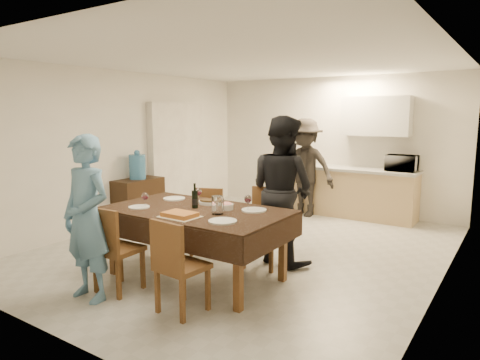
# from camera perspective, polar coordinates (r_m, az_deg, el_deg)

# --- Properties ---
(floor) EXTENTS (5.00, 6.00, 0.02)m
(floor) POSITION_cam_1_polar(r_m,az_deg,el_deg) (6.18, 1.19, -9.00)
(floor) COLOR #B4B3AF
(floor) RESTS_ON ground
(ceiling) EXTENTS (5.00, 6.00, 0.02)m
(ceiling) POSITION_cam_1_polar(r_m,az_deg,el_deg) (5.93, 1.27, 15.68)
(ceiling) COLOR white
(ceiling) RESTS_ON wall_back
(wall_back) EXTENTS (5.00, 0.02, 2.60)m
(wall_back) POSITION_cam_1_polar(r_m,az_deg,el_deg) (8.59, 12.09, 4.67)
(wall_back) COLOR white
(wall_back) RESTS_ON floor
(wall_front) EXTENTS (5.00, 0.02, 2.60)m
(wall_front) POSITION_cam_1_polar(r_m,az_deg,el_deg) (3.77, -24.10, -0.98)
(wall_front) COLOR white
(wall_front) RESTS_ON floor
(wall_left) EXTENTS (0.02, 6.00, 2.60)m
(wall_left) POSITION_cam_1_polar(r_m,az_deg,el_deg) (7.55, -15.02, 4.02)
(wall_left) COLOR white
(wall_left) RESTS_ON floor
(wall_right) EXTENTS (0.02, 6.00, 2.60)m
(wall_right) POSITION_cam_1_polar(r_m,az_deg,el_deg) (5.04, 25.95, 1.19)
(wall_right) COLOR white
(wall_right) RESTS_ON floor
(stub_partition) EXTENTS (0.15, 1.40, 2.10)m
(stub_partition) POSITION_cam_1_polar(r_m,az_deg,el_deg) (8.36, -8.40, 2.94)
(stub_partition) COLOR white
(stub_partition) RESTS_ON floor
(kitchen_base_cabinet) EXTENTS (2.20, 0.60, 0.86)m
(kitchen_base_cabinet) POSITION_cam_1_polar(r_m,az_deg,el_deg) (8.19, 14.96, -1.76)
(kitchen_base_cabinet) COLOR tan
(kitchen_base_cabinet) RESTS_ON floor
(kitchen_worktop) EXTENTS (2.24, 0.64, 0.05)m
(kitchen_worktop) POSITION_cam_1_polar(r_m,az_deg,el_deg) (8.12, 15.08, 1.39)
(kitchen_worktop) COLOR #9F9F9B
(kitchen_worktop) RESTS_ON kitchen_base_cabinet
(upper_cabinet) EXTENTS (1.20, 0.34, 0.70)m
(upper_cabinet) POSITION_cam_1_polar(r_m,az_deg,el_deg) (8.11, 17.71, 8.11)
(upper_cabinet) COLOR silver
(upper_cabinet) RESTS_ON wall_back
(dining_table) EXTENTS (2.09, 1.23, 0.81)m
(dining_table) POSITION_cam_1_polar(r_m,az_deg,el_deg) (4.92, -5.94, -4.32)
(dining_table) COLOR black
(dining_table) RESTS_ON floor
(chair_near_left) EXTENTS (0.44, 0.44, 0.51)m
(chair_near_left) POSITION_cam_1_polar(r_m,az_deg,el_deg) (4.72, -16.77, -7.80)
(chair_near_left) COLOR brown
(chair_near_left) RESTS_ON floor
(chair_near_right) EXTENTS (0.45, 0.45, 0.50)m
(chair_near_right) POSITION_cam_1_polar(r_m,az_deg,el_deg) (4.09, -8.55, -10.20)
(chair_near_right) COLOR brown
(chair_near_right) RESTS_ON floor
(chair_far_left) EXTENTS (0.52, 0.53, 0.47)m
(chair_far_left) POSITION_cam_1_polar(r_m,az_deg,el_deg) (5.76, -5.12, -4.85)
(chair_far_left) COLOR brown
(chair_far_left) RESTS_ON floor
(chair_far_right) EXTENTS (0.51, 0.51, 0.53)m
(chair_far_right) POSITION_cam_1_polar(r_m,az_deg,el_deg) (5.24, 2.55, -5.53)
(chair_far_right) COLOR brown
(chair_far_right) RESTS_ON floor
(console) EXTENTS (0.43, 0.86, 0.80)m
(console) POSITION_cam_1_polar(r_m,az_deg,el_deg) (7.55, -13.36, -2.84)
(console) COLOR black
(console) RESTS_ON floor
(water_jug) EXTENTS (0.28, 0.28, 0.42)m
(water_jug) POSITION_cam_1_polar(r_m,az_deg,el_deg) (7.45, -13.52, 1.72)
(water_jug) COLOR #448DCD
(water_jug) RESTS_ON console
(wine_bottle) EXTENTS (0.07, 0.07, 0.29)m
(wine_bottle) POSITION_cam_1_polar(r_m,az_deg,el_deg) (4.96, -6.05, -2.08)
(wine_bottle) COLOR black
(wine_bottle) RESTS_ON dining_table
(water_pitcher) EXTENTS (0.13, 0.13, 0.20)m
(water_pitcher) POSITION_cam_1_polar(r_m,az_deg,el_deg) (4.65, -3.02, -3.36)
(water_pitcher) COLOR white
(water_pitcher) RESTS_ON dining_table
(savoury_tart) EXTENTS (0.41, 0.31, 0.05)m
(savoury_tart) POSITION_cam_1_polar(r_m,az_deg,el_deg) (4.57, -8.03, -4.59)
(savoury_tart) COLOR #B17133
(savoury_tart) RESTS_ON dining_table
(salad_bowl) EXTENTS (0.17, 0.17, 0.07)m
(salad_bowl) POSITION_cam_1_polar(r_m,az_deg,el_deg) (4.87, -1.87, -3.58)
(salad_bowl) COLOR white
(salad_bowl) RESTS_ON dining_table
(mushroom_dish) EXTENTS (0.21, 0.21, 0.04)m
(mushroom_dish) POSITION_cam_1_polar(r_m,az_deg,el_deg) (5.16, -4.39, -3.06)
(mushroom_dish) COLOR white
(mushroom_dish) RESTS_ON dining_table
(wine_glass_a) EXTENTS (0.08, 0.08, 0.18)m
(wine_glass_a) POSITION_cam_1_polar(r_m,az_deg,el_deg) (5.09, -12.55, -2.60)
(wine_glass_a) COLOR white
(wine_glass_a) RESTS_ON dining_table
(wine_glass_b) EXTENTS (0.08, 0.08, 0.19)m
(wine_glass_b) POSITION_cam_1_polar(r_m,az_deg,el_deg) (4.78, 1.06, -3.08)
(wine_glass_b) COLOR white
(wine_glass_b) RESTS_ON dining_table
(wine_glass_c) EXTENTS (0.08, 0.08, 0.18)m
(wine_glass_c) POSITION_cam_1_polar(r_m,az_deg,el_deg) (5.25, -5.55, -2.05)
(wine_glass_c) COLOR white
(wine_glass_c) RESTS_ON dining_table
(plate_near_left) EXTENTS (0.24, 0.24, 0.01)m
(plate_near_left) POSITION_cam_1_polar(r_m,az_deg,el_deg) (5.11, -13.31, -3.52)
(plate_near_left) COLOR white
(plate_near_left) RESTS_ON dining_table
(plate_near_right) EXTENTS (0.29, 0.29, 0.02)m
(plate_near_right) POSITION_cam_1_polar(r_m,az_deg,el_deg) (4.33, -2.33, -5.50)
(plate_near_right) COLOR white
(plate_near_right) RESTS_ON dining_table
(plate_far_left) EXTENTS (0.28, 0.28, 0.02)m
(plate_far_left) POSITION_cam_1_polar(r_m,az_deg,el_deg) (5.52, -8.76, -2.45)
(plate_far_left) COLOR white
(plate_far_left) RESTS_ON dining_table
(plate_far_right) EXTENTS (0.28, 0.28, 0.02)m
(plate_far_right) POSITION_cam_1_polar(r_m,az_deg,el_deg) (4.81, 1.88, -4.03)
(plate_far_right) COLOR white
(plate_far_right) RESTS_ON dining_table
(microwave) EXTENTS (0.51, 0.34, 0.28)m
(microwave) POSITION_cam_1_polar(r_m,az_deg,el_deg) (7.89, 20.78, 2.11)
(microwave) COLOR silver
(microwave) RESTS_ON kitchen_worktop
(person_near) EXTENTS (0.62, 0.41, 1.70)m
(person_near) POSITION_cam_1_polar(r_m,az_deg,el_deg) (4.60, -19.75, -4.83)
(person_near) COLOR #5684A9
(person_near) RESTS_ON floor
(person_far) EXTENTS (1.05, 0.90, 1.87)m
(person_far) POSITION_cam_1_polar(r_m,az_deg,el_deg) (5.45, 5.61, -1.33)
(person_far) COLOR black
(person_far) RESTS_ON floor
(person_kitchen) EXTENTS (1.17, 0.67, 1.81)m
(person_kitchen) POSITION_cam_1_polar(r_m,az_deg,el_deg) (8.00, 8.62, 1.63)
(person_kitchen) COLOR black
(person_kitchen) RESTS_ON floor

